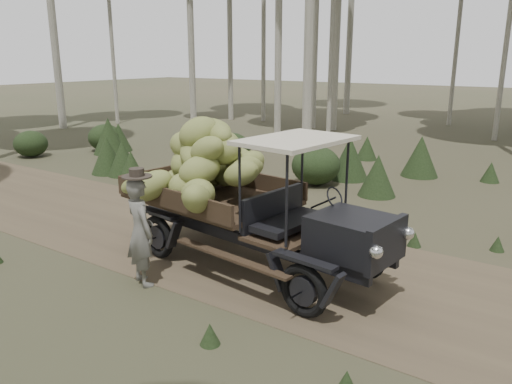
{
  "coord_description": "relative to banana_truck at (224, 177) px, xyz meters",
  "views": [
    {
      "loc": [
        5.15,
        -7.19,
        3.6
      ],
      "look_at": [
        0.54,
        -0.46,
        1.38
      ],
      "focal_mm": 35.0,
      "sensor_mm": 36.0,
      "label": 1
    }
  ],
  "objects": [
    {
      "name": "dirt_track",
      "position": [
        0.15,
        0.46,
        -1.54
      ],
      "size": [
        70.0,
        4.0,
        0.01
      ],
      "primitive_type": "cube",
      "color": "brown",
      "rests_on": "ground"
    },
    {
      "name": "undergrowth",
      "position": [
        -1.6,
        0.84,
        -0.98
      ],
      "size": [
        23.32,
        22.49,
        1.37
      ],
      "color": "#233319",
      "rests_on": "ground"
    },
    {
      "name": "ground",
      "position": [
        0.15,
        0.46,
        -1.55
      ],
      "size": [
        120.0,
        120.0,
        0.0
      ],
      "primitive_type": "plane",
      "color": "#473D2B",
      "rests_on": "ground"
    },
    {
      "name": "farmer",
      "position": [
        -0.48,
        -1.57,
        -0.63
      ],
      "size": [
        0.76,
        0.62,
        1.93
      ],
      "rotation": [
        0.0,
        0.0,
        2.79
      ],
      "color": "#63615A",
      "rests_on": "ground"
    },
    {
      "name": "banana_truck",
      "position": [
        0.0,
        0.0,
        0.0
      ],
      "size": [
        5.42,
        2.74,
        2.68
      ],
      "rotation": [
        0.0,
        0.0,
        -0.12
      ],
      "color": "black",
      "rests_on": "ground"
    }
  ]
}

